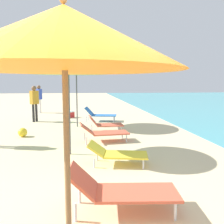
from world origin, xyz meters
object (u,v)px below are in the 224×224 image
person_walking_near (34,100)px  beach_ball (23,132)px  lounger_nearest_shoreside (121,189)px  lounger_second_inland (117,153)px  umbrella_farthest (76,61)px  umbrella_nearest (64,38)px  person_walking_far (39,96)px  cooler_box (70,114)px  lounger_farthest_shoreside (100,114)px  lounger_farthest_inland (105,124)px  umbrella_second (68,66)px  lounger_second_shoreside (103,132)px

person_walking_near → beach_ball: person_walking_near is taller
lounger_nearest_shoreside → lounger_second_inland: (0.22, 1.91, -0.06)m
umbrella_farthest → beach_ball: size_ratio=10.05×
umbrella_nearest → lounger_nearest_shoreside: 2.31m
person_walking_far → cooler_box: bearing=-92.7°
lounger_nearest_shoreside → lounger_farthest_shoreside: size_ratio=1.02×
lounger_second_inland → cooler_box: lounger_second_inland is taller
lounger_farthest_shoreside → lounger_farthest_inland: bearing=-78.4°
lounger_second_inland → person_walking_near: bearing=126.9°
umbrella_nearest → lounger_farthest_inland: bearing=82.3°
umbrella_second → lounger_second_inland: (1.09, -0.92, -1.98)m
lounger_nearest_shoreside → lounger_farthest_inland: size_ratio=1.25×
umbrella_nearest → cooler_box: 10.71m
person_walking_far → person_walking_near: bearing=-126.7°
umbrella_nearest → umbrella_second: 4.06m
person_walking_near → lounger_second_shoreside: bearing=-13.8°
lounger_farthest_inland → lounger_second_inland: bearing=-92.5°
lounger_second_inland → person_walking_far: person_walking_far is taller
umbrella_nearest → cooler_box: bearing=93.4°
lounger_second_shoreside → lounger_farthest_shoreside: 3.93m
lounger_second_shoreside → umbrella_second: bearing=-134.3°
person_walking_near → beach_ball: bearing=-44.8°
person_walking_near → cooler_box: person_walking_near is taller
umbrella_nearest → umbrella_farthest: (-0.15, 7.90, 0.52)m
lounger_farthest_shoreside → person_walking_near: size_ratio=0.93×
lounger_farthest_inland → cooler_box: bearing=110.6°
umbrella_second → person_walking_near: 5.82m
umbrella_farthest → person_walking_near: bearing=143.4°
lounger_nearest_shoreside → umbrella_second: 3.53m
lounger_nearest_shoreside → lounger_second_shoreside: (0.08, 4.02, -0.02)m
lounger_farthest_inland → beach_ball: size_ratio=4.18×
umbrella_farthest → lounger_farthest_shoreside: bearing=50.9°
umbrella_nearest → lounger_second_shoreside: umbrella_nearest is taller
umbrella_nearest → lounger_farthest_inland: (0.91, 6.76, -1.88)m
umbrella_nearest → person_walking_far: size_ratio=1.48×
lounger_nearest_shoreside → cooler_box: lounger_nearest_shoreside is taller
umbrella_farthest → beach_ball: bearing=-137.0°
beach_ball → lounger_nearest_shoreside: bearing=-62.6°
person_walking_far → cooler_box: (1.95, -2.25, -0.85)m
umbrella_nearest → umbrella_farthest: umbrella_farthest is taller
lounger_nearest_shoreside → umbrella_second: (-0.88, 2.83, 1.92)m
lounger_nearest_shoreside → umbrella_second: size_ratio=0.64×
lounger_second_inland → umbrella_farthest: (-1.01, 4.77, 2.43)m
umbrella_nearest → umbrella_second: size_ratio=0.99×
lounger_nearest_shoreside → lounger_farthest_inland: bearing=93.0°
cooler_box → umbrella_second: bearing=-86.5°
umbrella_farthest → person_walking_far: size_ratio=1.83×
lounger_second_inland → umbrella_farthest: umbrella_farthest is taller
lounger_farthest_shoreside → cooler_box: bearing=149.5°
umbrella_second → lounger_farthest_inland: bearing=67.1°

